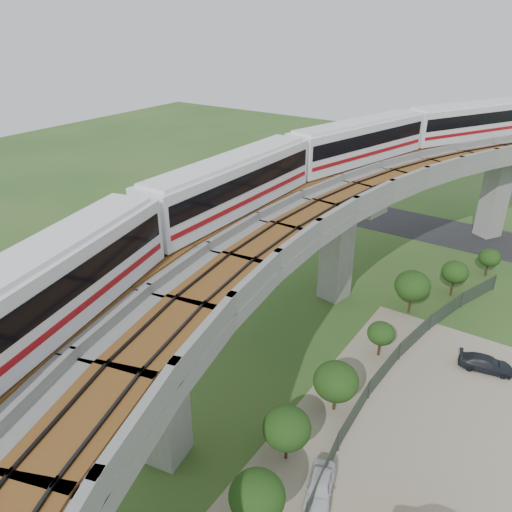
# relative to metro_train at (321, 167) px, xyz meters

# --- Properties ---
(ground) EXTENTS (160.00, 160.00, 0.00)m
(ground) POSITION_rel_metro_train_xyz_m (-0.74, -6.86, -12.31)
(ground) COLOR #2B5220
(ground) RESTS_ON ground
(dirt_lot) EXTENTS (18.00, 26.00, 0.04)m
(dirt_lot) POSITION_rel_metro_train_xyz_m (13.26, -8.86, -12.29)
(dirt_lot) COLOR gray
(dirt_lot) RESTS_ON ground
(asphalt_road) EXTENTS (60.00, 8.00, 0.03)m
(asphalt_road) POSITION_rel_metro_train_xyz_m (-0.74, 23.14, -12.29)
(asphalt_road) COLOR #232326
(asphalt_road) RESTS_ON ground
(viaduct) EXTENTS (19.58, 73.98, 11.40)m
(viaduct) POSITION_rel_metro_train_xyz_m (3.10, -6.86, -3.26)
(viaduct) COLOR #99968E
(viaduct) RESTS_ON ground
(metro_train) EXTENTS (13.96, 60.90, 3.64)m
(metro_train) POSITION_rel_metro_train_xyz_m (0.00, 0.00, 0.00)
(metro_train) COLOR white
(metro_train) RESTS_ON ground
(fence) EXTENTS (3.87, 38.73, 1.50)m
(fence) POSITION_rel_metro_train_xyz_m (9.01, -6.86, -11.56)
(fence) COLOR #2D382D
(fence) RESTS_ON ground
(tree_0) EXTENTS (1.96, 1.96, 2.72)m
(tree_0) POSITION_rel_metro_train_xyz_m (10.36, 14.85, -10.43)
(tree_0) COLOR #382314
(tree_0) RESTS_ON ground
(tree_1) EXTENTS (2.26, 2.26, 3.23)m
(tree_1) POSITION_rel_metro_train_xyz_m (8.60, 9.37, -10.05)
(tree_1) COLOR #382314
(tree_1) RESTS_ON ground
(tree_2) EXTENTS (2.84, 2.84, 3.73)m
(tree_2) POSITION_rel_metro_train_xyz_m (6.48, 4.58, -9.79)
(tree_2) COLOR #382314
(tree_2) RESTS_ON ground
(tree_3) EXTENTS (1.94, 1.94, 2.74)m
(tree_3) POSITION_rel_metro_train_xyz_m (6.57, -2.24, -10.40)
(tree_3) COLOR #382314
(tree_3) RESTS_ON ground
(tree_4) EXTENTS (2.78, 2.78, 3.41)m
(tree_4) POSITION_rel_metro_train_xyz_m (6.32, -8.96, -10.08)
(tree_4) COLOR #382314
(tree_4) RESTS_ON ground
(tree_5) EXTENTS (2.65, 2.65, 3.38)m
(tree_5) POSITION_rel_metro_train_xyz_m (5.80, -13.86, -10.06)
(tree_5) COLOR #382314
(tree_5) RESTS_ON ground
(tree_6) EXTENTS (2.63, 2.63, 3.68)m
(tree_6) POSITION_rel_metro_train_xyz_m (6.95, -18.42, -9.75)
(tree_6) COLOR #382314
(tree_6) RESTS_ON ground
(car_white) EXTENTS (2.31, 3.60, 1.14)m
(car_white) POSITION_rel_metro_train_xyz_m (8.43, -14.95, -11.70)
(car_white) COLOR silver
(car_white) RESTS_ON dirt_lot
(car_dark) EXTENTS (3.76, 2.16, 1.03)m
(car_dark) POSITION_rel_metro_train_xyz_m (13.27, 0.34, -11.76)
(car_dark) COLOR black
(car_dark) RESTS_ON dirt_lot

